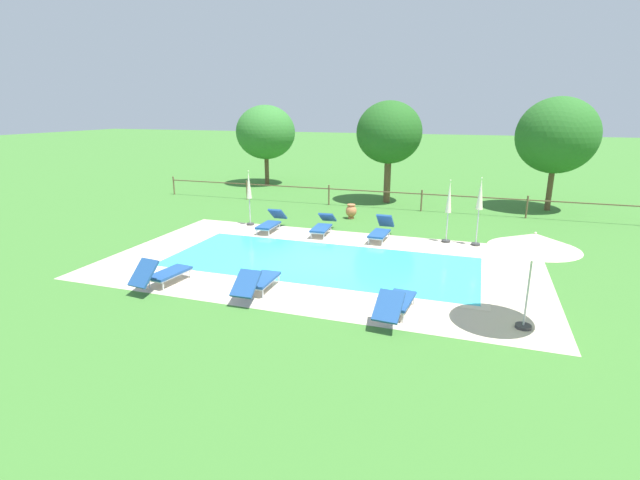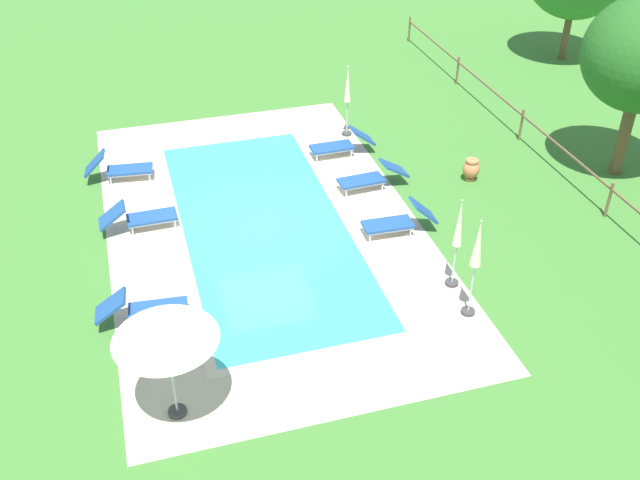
% 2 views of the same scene
% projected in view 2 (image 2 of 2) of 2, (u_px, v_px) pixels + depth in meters
% --- Properties ---
extents(ground_plane, '(160.00, 160.00, 0.00)m').
position_uv_depth(ground_plane, '(263.00, 225.00, 19.59)').
color(ground_plane, '#3D752D').
extents(pool_deck_paving, '(13.96, 8.09, 0.01)m').
position_uv_depth(pool_deck_paving, '(263.00, 225.00, 19.58)').
color(pool_deck_paving, beige).
rests_on(pool_deck_paving, ground).
extents(swimming_pool_water, '(10.04, 4.18, 0.01)m').
position_uv_depth(swimming_pool_water, '(263.00, 225.00, 19.58)').
color(swimming_pool_water, '#38C6D1').
rests_on(swimming_pool_water, ground).
extents(pool_coping_rim, '(10.52, 4.66, 0.01)m').
position_uv_depth(pool_coping_rim, '(263.00, 225.00, 19.58)').
color(pool_coping_rim, beige).
rests_on(pool_coping_rim, ground).
extents(sun_lounger_north_near_steps, '(0.72, 2.07, 0.77)m').
position_uv_depth(sun_lounger_north_near_steps, '(371.00, 177.00, 20.98)').
color(sun_lounger_north_near_steps, navy).
rests_on(sun_lounger_north_near_steps, ground).
extents(sun_lounger_north_mid, '(0.64, 2.02, 0.83)m').
position_uv_depth(sun_lounger_north_mid, '(141.00, 217.00, 19.25)').
color(sun_lounger_north_mid, navy).
rests_on(sun_lounger_north_mid, ground).
extents(sun_lounger_north_far, '(0.64, 2.01, 0.84)m').
position_uv_depth(sun_lounger_north_far, '(341.00, 144.00, 22.63)').
color(sun_lounger_north_far, navy).
rests_on(sun_lounger_north_far, ground).
extents(sun_lounger_north_end, '(0.77, 2.05, 0.83)m').
position_uv_depth(sun_lounger_north_end, '(144.00, 308.00, 16.19)').
color(sun_lounger_north_end, navy).
rests_on(sun_lounger_north_end, ground).
extents(sun_lounger_south_near_corner, '(0.68, 1.97, 0.90)m').
position_uv_depth(sun_lounger_south_near_corner, '(398.00, 221.00, 19.07)').
color(sun_lounger_south_near_corner, navy).
rests_on(sun_lounger_south_near_corner, ground).
extents(sun_lounger_south_mid, '(0.82, 1.98, 0.93)m').
position_uv_depth(sun_lounger_south_mid, '(120.00, 168.00, 21.36)').
color(sun_lounger_south_mid, navy).
rests_on(sun_lounger_south_mid, ground).
extents(patio_umbrella_open_foreground, '(1.94, 1.94, 2.29)m').
position_uv_depth(patio_umbrella_open_foreground, '(165.00, 333.00, 13.02)').
color(patio_umbrella_open_foreground, '#383838').
rests_on(patio_umbrella_open_foreground, ground).
extents(patio_umbrella_closed_row_west, '(0.32, 0.32, 2.36)m').
position_uv_depth(patio_umbrella_closed_row_west, '(348.00, 91.00, 23.13)').
color(patio_umbrella_closed_row_west, '#383838').
rests_on(patio_umbrella_closed_row_west, ground).
extents(patio_umbrella_closed_row_mid_west, '(0.32, 0.32, 2.37)m').
position_uv_depth(patio_umbrella_closed_row_mid_west, '(458.00, 232.00, 16.66)').
color(patio_umbrella_closed_row_mid_west, '#383838').
rests_on(patio_umbrella_closed_row_mid_west, ground).
extents(patio_umbrella_closed_row_centre, '(0.32, 0.32, 2.52)m').
position_uv_depth(patio_umbrella_closed_row_centre, '(477.00, 252.00, 15.68)').
color(patio_umbrella_closed_row_centre, '#383838').
rests_on(patio_umbrella_closed_row_centre, ground).
extents(terracotta_urn_near_fence, '(0.49, 0.49, 0.67)m').
position_uv_depth(terracotta_urn_near_fence, '(471.00, 169.00, 21.37)').
color(terracotta_urn_near_fence, '#C67547').
rests_on(terracotta_urn_near_fence, ground).
extents(perimeter_fence, '(23.80, 0.08, 1.05)m').
position_uv_depth(perimeter_fence, '(562.00, 153.00, 21.41)').
color(perimeter_fence, brown).
rests_on(perimeter_fence, ground).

